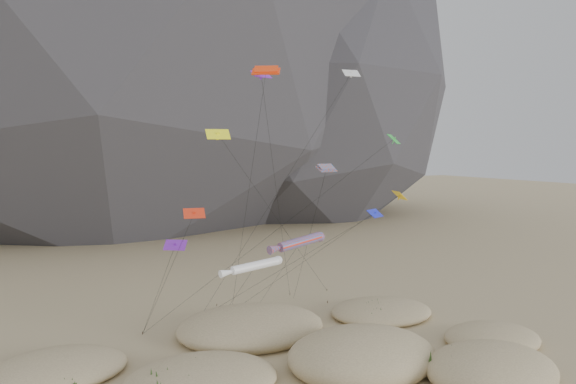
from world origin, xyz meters
name	(u,v)px	position (x,y,z in m)	size (l,w,h in m)	color
ground	(338,384)	(0.00, 0.00, 0.00)	(500.00, 500.00, 0.00)	#CCB789
dunes	(306,365)	(-1.26, 3.22, 0.76)	(50.58, 36.64, 4.56)	#CCB789
dune_grass	(311,360)	(-0.42, 3.76, 0.86)	(41.95, 26.26, 1.46)	black
kite_stakes	(251,307)	(2.71, 23.54, 0.15)	(26.92, 6.94, 0.30)	#3F2D1E
rainbow_tube_kite	(299,242)	(1.00, 8.60, 10.67)	(7.32, 17.82, 11.46)	red
white_tube_kite	(253,266)	(-3.27, 9.80, 8.53)	(6.88, 13.86, 9.22)	white
orange_parafoil	(266,74)	(-0.70, 12.29, 27.07)	(2.89, 13.09, 27.89)	red
multi_parafoil	(326,170)	(7.94, 14.75, 17.35)	(2.99, 11.33, 18.00)	#D64C16
delta_kites	(306,167)	(3.59, 11.72, 17.82)	(26.87, 18.92, 28.56)	#1822D0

